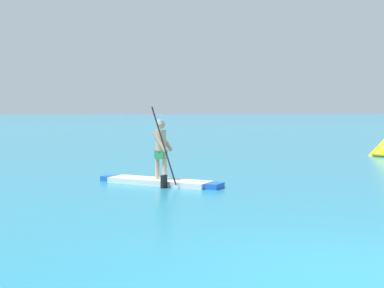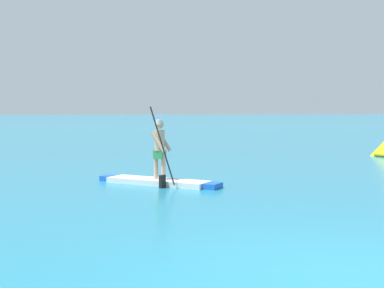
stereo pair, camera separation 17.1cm
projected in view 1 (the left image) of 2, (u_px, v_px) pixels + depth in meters
name	position (u px, v px, depth m)	size (l,w,h in m)	color
ground	(365.00, 279.00, 5.65)	(440.00, 440.00, 0.00)	teal
paddleboarder_mid_center	(160.00, 174.00, 12.79)	(2.90, 2.54, 1.98)	white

